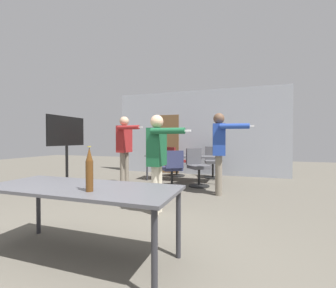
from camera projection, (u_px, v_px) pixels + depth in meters
name	position (u px, v px, depth m)	size (l,w,h in m)	color
ground_plane	(61.00, 279.00, 1.91)	(24.00, 24.00, 0.00)	#5B564C
back_wall	(197.00, 133.00, 7.66)	(5.78, 0.12, 2.85)	#A3A8B2
conference_table_near	(81.00, 193.00, 2.23)	(1.96, 0.76, 0.72)	#4C4C51
conference_table_far	(183.00, 158.00, 6.42)	(2.12, 0.64, 0.72)	#4C4C51
tv_screen	(67.00, 144.00, 5.11)	(0.44, 1.09, 1.71)	black
person_left_plaid	(158.00, 154.00, 3.60)	(0.72, 0.57, 1.58)	beige
person_near_casual	(219.00, 146.00, 4.82)	(0.86, 0.66, 1.75)	slate
person_far_watching	(125.00, 144.00, 5.74)	(0.78, 0.65, 1.77)	slate
office_chair_near_pushed	(173.00, 170.00, 5.55)	(0.65, 0.68, 0.92)	black
office_chair_mid_tucked	(175.00, 162.00, 7.21)	(0.66, 0.68, 0.94)	black
office_chair_side_rolled	(213.00, 163.00, 6.94)	(0.56, 0.61, 0.96)	black
office_chair_far_right	(198.00, 168.00, 5.72)	(0.68, 0.69, 0.95)	black
beer_bottle	(89.00, 170.00, 2.01)	(0.07, 0.07, 0.41)	#563314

